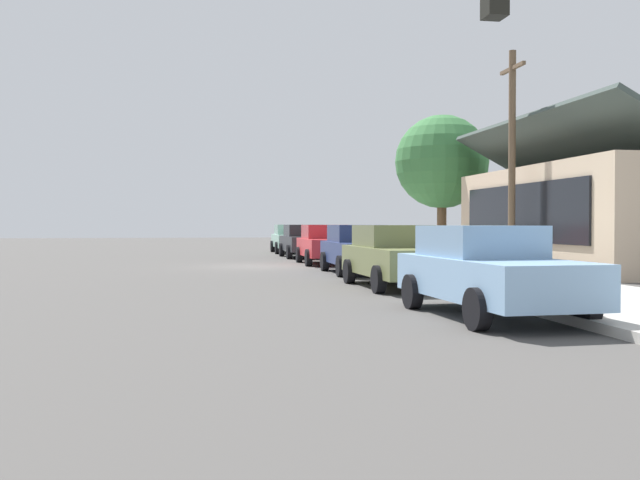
% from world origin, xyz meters
% --- Properties ---
extents(ground_plane, '(120.00, 120.00, 0.00)m').
position_xyz_m(ground_plane, '(0.00, 0.00, 0.00)').
color(ground_plane, '#4C4947').
extents(sidewalk_curb, '(60.00, 4.20, 0.16)m').
position_xyz_m(sidewalk_curb, '(0.00, 5.60, 0.08)').
color(sidewalk_curb, beige).
rests_on(sidewalk_curb, ground).
extents(car_seafoam, '(4.79, 2.03, 1.59)m').
position_xyz_m(car_seafoam, '(-12.85, 2.77, 0.82)').
color(car_seafoam, '#9ED1BC').
rests_on(car_seafoam, ground).
extents(car_charcoal, '(4.61, 2.13, 1.59)m').
position_xyz_m(car_charcoal, '(-7.11, 2.74, 0.82)').
color(car_charcoal, '#2D3035').
rests_on(car_charcoal, ground).
extents(car_cherry, '(4.60, 2.07, 1.59)m').
position_xyz_m(car_cherry, '(-1.23, 2.75, 0.82)').
color(car_cherry, red).
rests_on(car_cherry, ground).
extents(car_navy, '(4.68, 2.03, 1.59)m').
position_xyz_m(car_navy, '(4.42, 2.88, 0.82)').
color(car_navy, navy).
rests_on(car_navy, ground).
extents(car_olive, '(4.77, 2.15, 1.59)m').
position_xyz_m(car_olive, '(9.72, 2.67, 0.82)').
color(car_olive, olive).
rests_on(car_olive, ground).
extents(car_skyblue, '(4.80, 2.20, 1.59)m').
position_xyz_m(car_skyblue, '(15.68, 2.67, 0.82)').
color(car_skyblue, '#8CB7E0').
rests_on(car_skyblue, ground).
extents(storefront_building, '(12.32, 6.50, 5.42)m').
position_xyz_m(storefront_building, '(3.63, 11.98, 1.96)').
color(storefront_building, '#CCB293').
rests_on(storefront_building, ground).
extents(shade_tree, '(4.35, 4.35, 6.70)m').
position_xyz_m(shade_tree, '(-4.71, 8.88, 4.50)').
color(shade_tree, brown).
rests_on(shade_tree, ground).
extents(traffic_light_main, '(0.37, 2.79, 5.20)m').
position_xyz_m(traffic_light_main, '(19.86, 2.54, 3.49)').
color(traffic_light_main, '#383833').
rests_on(traffic_light_main, ground).
extents(utility_pole_wooden, '(1.80, 0.24, 7.50)m').
position_xyz_m(utility_pole_wooden, '(4.44, 8.20, 3.93)').
color(utility_pole_wooden, brown).
rests_on(utility_pole_wooden, ground).
extents(fire_hydrant_red, '(0.22, 0.22, 0.71)m').
position_xyz_m(fire_hydrant_red, '(-4.83, 4.20, 0.50)').
color(fire_hydrant_red, red).
rests_on(fire_hydrant_red, sidewalk_curb).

